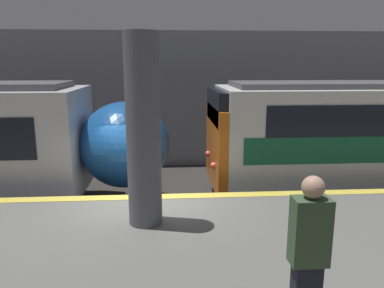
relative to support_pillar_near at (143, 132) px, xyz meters
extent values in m
plane|color=#33302D|center=(-0.11, 1.44, -2.82)|extent=(120.00, 120.00, 0.00)
cube|color=#EAD14C|center=(-0.11, 1.29, -1.67)|extent=(40.00, 0.30, 0.01)
cube|color=gray|center=(-0.11, 7.96, -0.26)|extent=(50.00, 0.15, 5.14)
cylinder|color=#56565B|center=(0.00, 0.00, 0.00)|extent=(0.60, 0.60, 3.35)
ellipsoid|color=#195199|center=(-0.74, 3.69, -1.03)|extent=(2.42, 2.63, 2.33)
sphere|color=#F2EFCC|center=(0.21, 3.69, -1.44)|extent=(0.20, 0.20, 0.20)
cube|color=orange|center=(1.77, 3.69, -1.11)|extent=(0.25, 2.80, 2.22)
cube|color=black|center=(1.77, 3.69, 0.00)|extent=(0.25, 2.51, 0.89)
sphere|color=#EA4C42|center=(1.62, 3.05, -1.50)|extent=(0.18, 0.18, 0.18)
sphere|color=#EA4C42|center=(1.62, 4.33, -1.50)|extent=(0.18, 0.18, 0.18)
cube|color=#3D5638|center=(1.84, -2.97, -0.50)|extent=(0.38, 0.24, 0.71)
sphere|color=tan|center=(1.84, -2.97, -0.03)|extent=(0.23, 0.23, 0.23)
camera|label=1|loc=(0.40, -6.39, 1.18)|focal=35.00mm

